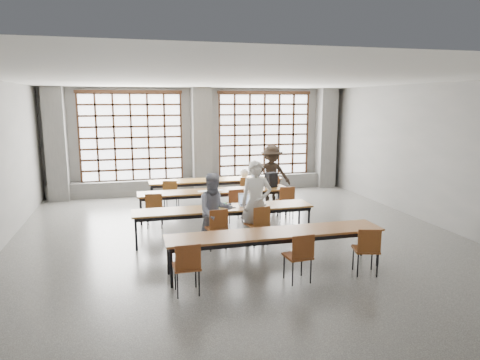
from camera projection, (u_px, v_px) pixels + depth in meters
name	position (u px, v px, depth m)	size (l,w,h in m)	color
floor	(241.00, 240.00, 9.54)	(11.00, 11.00, 0.00)	#484846
ceiling	(241.00, 79.00, 8.90)	(11.00, 11.00, 0.00)	silver
wall_back	(200.00, 140.00, 14.46)	(10.00, 10.00, 0.00)	slate
wall_front	(389.00, 243.00, 3.98)	(10.00, 10.00, 0.00)	slate
wall_right	(439.00, 155.00, 10.44)	(11.00, 11.00, 0.00)	slate
column_left	(56.00, 144.00, 13.09)	(0.60, 0.55, 3.50)	#595957
column_mid	(202.00, 141.00, 14.19)	(0.60, 0.55, 3.50)	#595957
column_right	(326.00, 138.00, 15.29)	(0.60, 0.55, 3.50)	#595957
window_left	(132.00, 137.00, 13.80)	(3.32, 0.12, 3.00)	white
window_right	(264.00, 135.00, 14.91)	(3.32, 0.12, 3.00)	white
sill_ledge	(202.00, 185.00, 14.54)	(9.80, 0.35, 0.50)	#595957
desk_row_a	(216.00, 181.00, 12.93)	(4.00, 0.70, 0.73)	brown
desk_row_b	(214.00, 193.00, 11.34)	(4.00, 0.70, 0.73)	brown
desk_row_c	(224.00, 210.00, 9.50)	(4.00, 0.70, 0.73)	brown
desk_row_d	(276.00, 235.00, 7.74)	(4.00, 0.70, 0.73)	brown
chair_back_left	(171.00, 192.00, 12.01)	(0.52, 0.52, 0.88)	brown
chair_back_mid	(247.00, 188.00, 12.55)	(0.48, 0.49, 0.88)	brown
chair_back_right	(272.00, 187.00, 12.75)	(0.51, 0.51, 0.88)	brown
chair_mid_left	(154.00, 207.00, 10.37)	(0.47, 0.47, 0.88)	brown
chair_mid_centre	(235.00, 202.00, 10.86)	(0.45, 0.45, 0.88)	maroon
chair_mid_right	(286.00, 199.00, 11.20)	(0.47, 0.47, 0.88)	brown
chair_front_left	(217.00, 225.00, 8.86)	(0.48, 0.48, 0.88)	brown
chair_front_right	(259.00, 221.00, 9.08)	(0.52, 0.52, 0.88)	brown
chair_near_left	(187.00, 263.00, 6.74)	(0.42, 0.43, 0.88)	brown
chair_near_mid	(300.00, 253.00, 7.21)	(0.45, 0.46, 0.88)	brown
chair_near_right	(367.00, 246.00, 7.53)	(0.52, 0.52, 0.88)	brown
student_male	(256.00, 203.00, 9.13)	(0.66, 0.44, 1.82)	silver
student_female	(215.00, 211.00, 8.93)	(0.77, 0.60, 1.59)	#19234D
student_back	(272.00, 175.00, 12.81)	(1.14, 0.66, 1.76)	black
laptop_front	(247.00, 202.00, 9.72)	(0.39, 0.34, 0.26)	#B7B7BC
laptop_back	(257.00, 175.00, 13.33)	(0.45, 0.43, 0.26)	#BCBCC1
mouse	(265.00, 204.00, 9.70)	(0.10, 0.06, 0.04)	white
green_box	(221.00, 205.00, 9.55)	(0.25, 0.09, 0.09)	green
phone	(233.00, 208.00, 9.44)	(0.13, 0.06, 0.01)	black
paper_sheet_b	(203.00, 191.00, 11.20)	(0.30, 0.21, 0.00)	white
paper_sheet_c	(218.00, 190.00, 11.35)	(0.30, 0.21, 0.00)	white
backpack	(271.00, 180.00, 11.73)	(0.32, 0.20, 0.40)	black
plastic_bag	(244.00, 173.00, 13.16)	(0.26, 0.21, 0.29)	white
red_pouch	(187.00, 264.00, 6.83)	(0.20, 0.08, 0.06)	maroon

